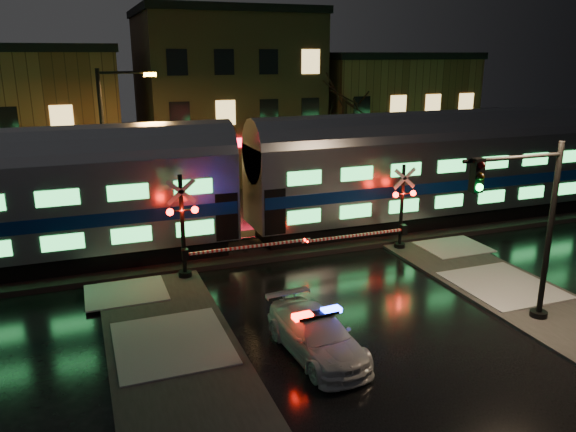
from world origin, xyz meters
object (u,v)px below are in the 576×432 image
object	(u,v)px
police_car	(317,335)
crossing_signal_left	(192,237)
streetlight	(110,143)
traffic_light	(528,232)
crossing_signal_right	(396,217)

from	to	relation	value
police_car	crossing_signal_left	size ratio (longest dim) A/B	0.75
police_car	streetlight	distance (m)	15.40
crossing_signal_left	traffic_light	world-z (taller)	traffic_light
crossing_signal_right	traffic_light	size ratio (longest dim) A/B	0.92
police_car	streetlight	size ratio (longest dim) A/B	0.56
traffic_light	police_car	bearing A→B (deg)	171.43
traffic_light	crossing_signal_right	bearing A→B (deg)	86.59
crossing_signal_right	traffic_light	distance (m)	8.12
crossing_signal_right	traffic_light	xyz separation A→B (m)	(0.05, -7.96, 1.63)
streetlight	crossing_signal_left	bearing A→B (deg)	-69.54
crossing_signal_left	traffic_light	xyz separation A→B (m)	(9.50, -7.96, 1.51)
traffic_light	streetlight	bearing A→B (deg)	125.52
police_car	streetlight	bearing A→B (deg)	104.64
crossing_signal_left	traffic_light	size ratio (longest dim) A/B	0.99
police_car	traffic_light	size ratio (longest dim) A/B	0.74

